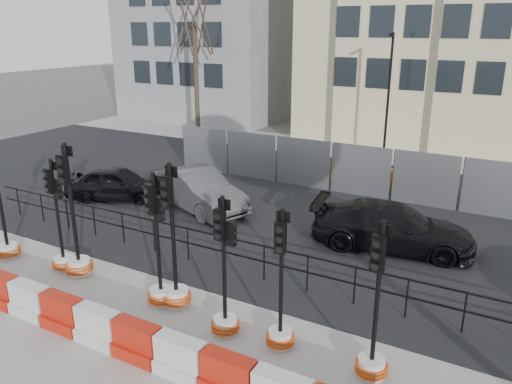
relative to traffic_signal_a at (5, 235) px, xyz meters
The scene contains 21 objects.
ground 5.94m from the traffic_signal_a, 11.02° to the left, with size 120.00×120.00×0.00m, color #51514C.
sidewalk_near 6.12m from the traffic_signal_a, 17.92° to the right, with size 40.00×6.00×0.02m, color gray.
road 10.00m from the traffic_signal_a, 54.54° to the left, with size 40.00×14.00×0.03m, color black.
sidewalk_far 18.09m from the traffic_signal_a, 71.32° to the left, with size 40.00×4.00×0.02m, color gray.
building_grey 25.33m from the traffic_signal_a, 109.56° to the left, with size 11.00×9.06×14.00m.
kerb_railing 6.24m from the traffic_signal_a, 21.90° to the left, with size 18.00×0.04×1.00m.
heras_fencing 12.07m from the traffic_signal_a, 63.94° to the left, with size 14.33×1.72×2.00m.
lamp_post_far 17.48m from the traffic_signal_a, 68.67° to the left, with size 0.12×0.56×6.00m.
tree_bare_far 18.42m from the traffic_signal_a, 107.40° to the left, with size 2.00×2.00×9.00m.
barrier_row 6.04m from the traffic_signal_a, 16.11° to the right, with size 12.55×0.50×0.80m.
traffic_signal_a is the anchor object (origin of this frame).
traffic_signal_b 1.99m from the traffic_signal_a, ahead, with size 0.61×0.61×3.10m.
traffic_signal_c 2.56m from the traffic_signal_a, ahead, with size 0.70×0.70×3.56m.
traffic_signal_d 5.39m from the traffic_signal_a, ahead, with size 0.64×0.64×3.24m.
traffic_signal_e 5.75m from the traffic_signal_a, ahead, with size 0.68×0.68×3.48m.
traffic_signal_f 7.37m from the traffic_signal_a, ahead, with size 0.61×0.61×3.11m.
traffic_signal_g 8.59m from the traffic_signal_a, ahead, with size 0.59×0.59×3.02m.
traffic_signal_h 10.49m from the traffic_signal_a, ahead, with size 0.62×0.62×3.14m.
car_a 5.36m from the traffic_signal_a, 99.67° to the left, with size 4.03×2.92×1.28m, color black.
car_b 6.38m from the traffic_signal_a, 68.09° to the left, with size 4.59×3.01×1.43m, color #48474C.
car_c 11.04m from the traffic_signal_a, 32.34° to the left, with size 4.91×2.61×1.36m, color black.
Camera 1 is at (6.60, -8.96, 6.25)m, focal length 35.00 mm.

